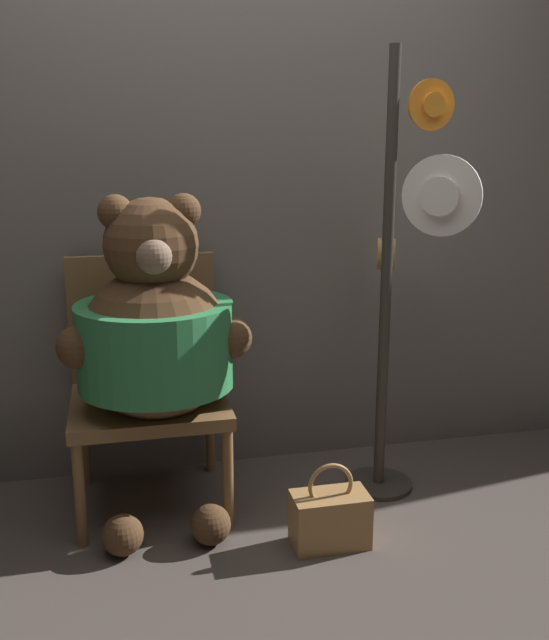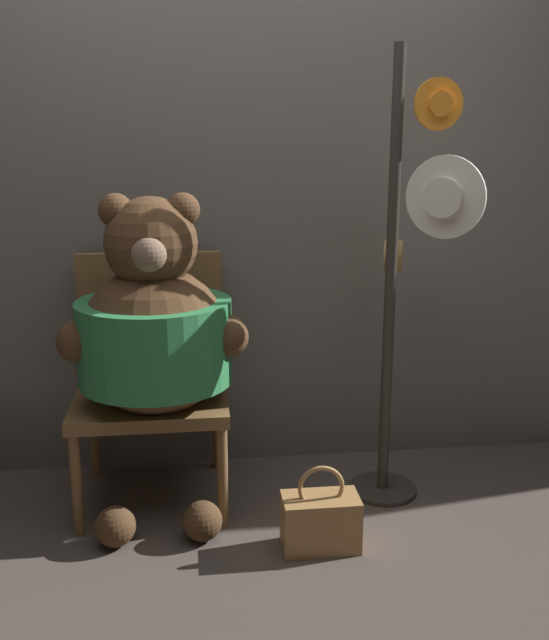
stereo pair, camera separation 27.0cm
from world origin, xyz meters
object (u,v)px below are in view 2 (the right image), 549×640
at_px(teddy_bear, 155,331).
at_px(hat_display_rack, 406,278).
at_px(chair, 151,372).
at_px(handbag_on_ground, 321,520).

distance_m(teddy_bear, hat_display_rack, 0.97).
bearing_deg(hat_display_rack, teddy_bear, -178.53).
distance_m(chair, handbag_on_ground, 0.90).
xyz_separation_m(chair, handbag_on_ground, (0.60, -0.53, -0.40)).
bearing_deg(chair, handbag_on_ground, -41.50).
height_order(hat_display_rack, handbag_on_ground, hat_display_rack).
xyz_separation_m(hat_display_rack, handbag_on_ground, (-0.39, -0.37, -0.79)).
relative_size(teddy_bear, hat_display_rack, 0.70).
bearing_deg(teddy_bear, chair, 99.18).
bearing_deg(teddy_bear, hat_display_rack, 1.47).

